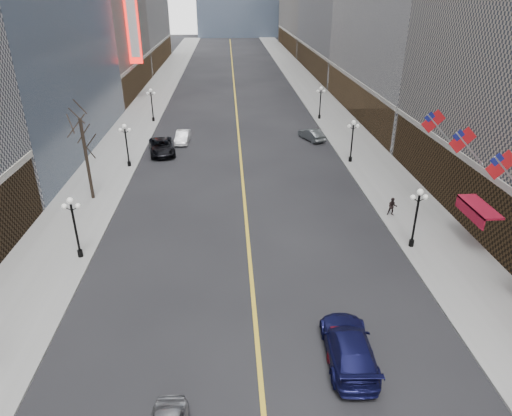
{
  "coord_description": "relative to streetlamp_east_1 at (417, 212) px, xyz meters",
  "views": [
    {
      "loc": [
        -1.2,
        2.09,
        17.09
      ],
      "look_at": [
        -0.09,
        20.48,
        8.17
      ],
      "focal_mm": 32.0,
      "sensor_mm": 36.0,
      "label": 1
    }
  ],
  "objects": [
    {
      "name": "tree_west_far",
      "position": [
        -25.3,
        10.0,
        3.34
      ],
      "size": [
        3.6,
        3.6,
        7.92
      ],
      "color": "#2D231C",
      "rests_on": "sidewalk_west"
    },
    {
      "name": "theatre_marquee",
      "position": [
        -27.68,
        50.0,
        9.1
      ],
      "size": [
        2.0,
        0.55,
        12.0
      ],
      "color": "red",
      "rests_on": "ground"
    },
    {
      "name": "flag_4",
      "position": [
        3.51,
        2.0,
        4.39
      ],
      "size": [
        2.87,
        0.12,
        2.87
      ],
      "color": "#B2B2B7",
      "rests_on": "ground"
    },
    {
      "name": "streetlamp_east_3",
      "position": [
        0.0,
        36.0,
        0.0
      ],
      "size": [
        1.26,
        0.44,
        4.52
      ],
      "color": "black",
      "rests_on": "sidewalk_east"
    },
    {
      "name": "car_sb_mid",
      "position": [
        -7.51,
        -9.82,
        -2.24
      ],
      "size": [
        1.9,
        3.99,
        1.32
      ],
      "primitive_type": "imported",
      "rotation": [
        0.0,
        0.0,
        3.05
      ],
      "color": "maroon",
      "rests_on": "ground"
    },
    {
      "name": "streetlamp_west_2",
      "position": [
        -23.6,
        18.0,
        0.0
      ],
      "size": [
        1.26,
        0.44,
        4.52
      ],
      "color": "black",
      "rests_on": "sidewalk_west"
    },
    {
      "name": "streetlamp_east_2",
      "position": [
        0.0,
        18.0,
        0.0
      ],
      "size": [
        1.26,
        0.44,
        4.52
      ],
      "color": "black",
      "rests_on": "sidewalk_east"
    },
    {
      "name": "lane_line",
      "position": [
        -11.8,
        50.0,
        -2.89
      ],
      "size": [
        0.25,
        200.0,
        0.02
      ],
      "primitive_type": "cube",
      "color": "gold",
      "rests_on": "ground"
    },
    {
      "name": "flag_5",
      "position": [
        3.51,
        7.0,
        4.39
      ],
      "size": [
        2.87,
        0.12,
        2.87
      ],
      "color": "#B2B2B7",
      "rests_on": "ground"
    },
    {
      "name": "sidewalk_east",
      "position": [
        2.2,
        40.0,
        -2.83
      ],
      "size": [
        6.0,
        230.0,
        0.15
      ],
      "primitive_type": "cube",
      "color": "gray",
      "rests_on": "ground"
    },
    {
      "name": "streetlamp_west_1",
      "position": [
        -23.6,
        0.0,
        0.0
      ],
      "size": [
        1.26,
        0.44,
        4.52
      ],
      "color": "black",
      "rests_on": "sidewalk_west"
    },
    {
      "name": "streetlamp_west_3",
      "position": [
        -23.6,
        36.0,
        0.0
      ],
      "size": [
        1.26,
        0.44,
        4.52
      ],
      "color": "black",
      "rests_on": "sidewalk_west"
    },
    {
      "name": "sidewalk_west",
      "position": [
        -25.8,
        40.0,
        -2.83
      ],
      "size": [
        6.0,
        230.0,
        0.15
      ],
      "primitive_type": "cube",
      "color": "gray",
      "rests_on": "ground"
    },
    {
      "name": "ped_east_walk",
      "position": [
        0.2,
        5.0,
        -1.98
      ],
      "size": [
        0.83,
        0.59,
        1.55
      ],
      "primitive_type": "imported",
      "rotation": [
        0.0,
        0.0,
        -0.25
      ],
      "color": "black",
      "rests_on": "sidewalk_east"
    },
    {
      "name": "car_nb_far",
      "position": [
        -20.69,
        22.28,
        -2.08
      ],
      "size": [
        3.76,
        6.28,
        1.63
      ],
      "primitive_type": "imported",
      "rotation": [
        0.0,
        0.0,
        0.19
      ],
      "color": "black",
      "rests_on": "ground"
    },
    {
      "name": "car_sb_far",
      "position": [
        -2.8,
        26.29,
        -2.2
      ],
      "size": [
        3.0,
        4.48,
        1.4
      ],
      "primitive_type": "imported",
      "rotation": [
        0.0,
        0.0,
        3.54
      ],
      "color": "#4B5153",
      "rests_on": "ground"
    },
    {
      "name": "flag_3",
      "position": [
        3.51,
        -3.0,
        4.39
      ],
      "size": [
        2.87,
        0.12,
        2.87
      ],
      "color": "#B2B2B7",
      "rests_on": "ground"
    },
    {
      "name": "awning_c",
      "position": [
        4.3,
        -0.0,
        0.18
      ],
      "size": [
        1.4,
        4.0,
        0.93
      ],
      "color": "maroon",
      "rests_on": "ground"
    },
    {
      "name": "car_nb_mid",
      "position": [
        -18.68,
        26.25,
        -2.19
      ],
      "size": [
        1.7,
        4.39,
        1.43
      ],
      "primitive_type": "imported",
      "rotation": [
        0.0,
        0.0,
        -0.04
      ],
      "color": "silver",
      "rests_on": "ground"
    },
    {
      "name": "streetlamp_east_1",
      "position": [
        0.0,
        0.0,
        0.0
      ],
      "size": [
        1.26,
        0.44,
        4.52
      ],
      "color": "black",
      "rests_on": "sidewalk_east"
    },
    {
      "name": "car_sb_near",
      "position": [
        -7.27,
        -10.64,
        -2.07
      ],
      "size": [
        2.6,
        5.84,
        1.66
      ],
      "primitive_type": "imported",
      "rotation": [
        0.0,
        0.0,
        3.09
      ],
      "color": "#111242",
      "rests_on": "ground"
    }
  ]
}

